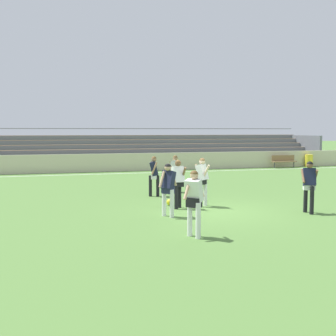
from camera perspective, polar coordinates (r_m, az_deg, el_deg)
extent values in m
plane|color=#517A38|center=(14.08, 6.27, -5.87)|extent=(160.00, 160.00, 0.00)
cube|color=white|center=(26.46, -4.31, -0.69)|extent=(44.00, 0.12, 0.01)
cube|color=beige|center=(27.79, -4.90, 0.79)|extent=(48.00, 0.16, 1.17)
cube|color=#897051|center=(29.15, -1.58, 0.49)|extent=(26.30, 0.36, 0.08)
cube|color=slate|center=(28.97, -1.49, 0.14)|extent=(26.30, 0.04, 0.32)
cube|color=#897051|center=(29.76, -1.90, 1.22)|extent=(26.30, 0.36, 0.08)
cube|color=slate|center=(29.58, -1.80, 0.88)|extent=(26.30, 0.04, 0.32)
cube|color=#897051|center=(30.38, -2.20, 1.91)|extent=(26.30, 0.36, 0.08)
cube|color=slate|center=(30.20, -2.11, 1.58)|extent=(26.30, 0.04, 0.32)
cube|color=#897051|center=(31.01, -2.49, 2.57)|extent=(26.30, 0.36, 0.08)
cube|color=slate|center=(30.82, -2.40, 2.26)|extent=(26.30, 0.04, 0.32)
cube|color=#897051|center=(31.64, -2.76, 3.21)|extent=(26.30, 0.36, 0.08)
cube|color=slate|center=(31.45, -2.68, 2.91)|extent=(26.30, 0.04, 0.32)
cube|color=#897051|center=(32.28, -3.03, 3.83)|extent=(26.30, 0.36, 0.08)
cube|color=slate|center=(32.09, -2.95, 3.53)|extent=(26.30, 0.04, 0.32)
cube|color=#897051|center=(32.92, -3.29, 4.41)|extent=(26.30, 0.36, 0.08)
cube|color=slate|center=(32.72, -3.21, 4.13)|extent=(26.30, 0.04, 0.32)
cube|color=slate|center=(36.29, 18.02, 2.44)|extent=(0.20, 4.33, 2.27)
cylinder|color=slate|center=(33.16, -3.38, 5.37)|extent=(26.30, 0.06, 0.06)
cube|color=olive|center=(31.16, 15.50, 0.84)|extent=(1.80, 0.40, 0.06)
cube|color=olive|center=(31.29, 15.35, 1.32)|extent=(1.80, 0.05, 0.40)
cylinder|color=#47474C|center=(30.78, 14.25, 0.40)|extent=(0.07, 0.07, 0.45)
cylinder|color=#47474C|center=(31.58, 16.71, 0.46)|extent=(0.07, 0.07, 0.45)
cylinder|color=yellow|center=(32.57, 18.57, 0.94)|extent=(0.56, 0.56, 0.91)
cylinder|color=white|center=(14.78, 4.16, -3.50)|extent=(0.13, 0.13, 0.93)
cylinder|color=white|center=(15.01, 5.09, -3.38)|extent=(0.13, 0.13, 0.93)
cube|color=black|center=(14.83, 4.64, -1.75)|extent=(0.42, 0.40, 0.24)
cube|color=white|center=(14.80, 4.65, -0.59)|extent=(0.52, 0.52, 0.60)
cylinder|color=beige|center=(14.96, 4.13, -0.38)|extent=(0.25, 0.28, 0.50)
cylinder|color=beige|center=(14.64, 5.18, -0.51)|extent=(0.25, 0.28, 0.50)
sphere|color=beige|center=(14.77, 4.66, 0.89)|extent=(0.21, 0.21, 0.21)
sphere|color=brown|center=(14.77, 4.66, 0.97)|extent=(0.20, 0.20, 0.20)
cylinder|color=black|center=(14.32, 1.13, -3.84)|extent=(0.13, 0.13, 0.89)
cylinder|color=black|center=(14.57, 1.57, -3.69)|extent=(0.13, 0.13, 0.89)
cube|color=black|center=(14.39, 1.35, -2.08)|extent=(0.38, 0.26, 0.24)
cube|color=white|center=(14.35, 1.36, -0.89)|extent=(0.42, 0.39, 0.60)
cylinder|color=brown|center=(14.39, 0.60, -0.72)|extent=(0.12, 0.36, 0.48)
cylinder|color=brown|center=(14.30, 2.12, -0.76)|extent=(0.12, 0.36, 0.48)
sphere|color=brown|center=(14.32, 1.36, 0.64)|extent=(0.21, 0.21, 0.21)
sphere|color=brown|center=(14.31, 1.36, 0.72)|extent=(0.20, 0.20, 0.20)
cylinder|color=black|center=(17.09, -2.41, -2.45)|extent=(0.13, 0.13, 0.85)
cylinder|color=black|center=(17.10, -1.40, -2.44)|extent=(0.13, 0.13, 0.85)
cube|color=white|center=(17.05, -1.91, -1.10)|extent=(0.32, 0.41, 0.24)
cube|color=#191E38|center=(17.02, -1.91, -0.09)|extent=(0.44, 0.47, 0.60)
cylinder|color=#A87A5B|center=(17.21, -1.96, 0.10)|extent=(0.27, 0.15, 0.51)
cylinder|color=#A87A5B|center=(16.81, -1.86, -0.02)|extent=(0.27, 0.15, 0.51)
sphere|color=#A87A5B|center=(16.99, -1.92, 1.20)|extent=(0.21, 0.21, 0.21)
sphere|color=brown|center=(16.98, -1.92, 1.27)|extent=(0.20, 0.20, 0.20)
cylinder|color=black|center=(18.13, 0.44, -2.06)|extent=(0.13, 0.13, 0.82)
cylinder|color=black|center=(18.28, 1.50, -2.00)|extent=(0.13, 0.13, 0.82)
cube|color=#232847|center=(18.16, 0.98, -0.81)|extent=(0.38, 0.42, 0.24)
cube|color=white|center=(18.13, 0.98, 0.14)|extent=(0.50, 0.51, 0.60)
cylinder|color=#A87A5B|center=(18.34, 0.80, 0.31)|extent=(0.39, 0.28, 0.43)
cylinder|color=#A87A5B|center=(17.92, 1.16, 0.20)|extent=(0.39, 0.28, 0.43)
sphere|color=#A87A5B|center=(18.11, 0.98, 1.35)|extent=(0.21, 0.21, 0.21)
sphere|color=brown|center=(18.10, 0.98, 1.42)|extent=(0.20, 0.20, 0.20)
cylinder|color=white|center=(10.74, 2.97, -6.84)|extent=(0.13, 0.13, 0.90)
cylinder|color=white|center=(10.48, 4.12, -7.14)|extent=(0.13, 0.13, 0.90)
cube|color=black|center=(10.53, 3.55, -4.69)|extent=(0.41, 0.41, 0.24)
cube|color=white|center=(10.48, 3.56, -3.08)|extent=(0.51, 0.51, 0.60)
cylinder|color=#D6A884|center=(10.60, 4.47, -2.78)|extent=(0.29, 0.28, 0.49)
cylinder|color=#D6A884|center=(10.36, 2.63, -2.96)|extent=(0.29, 0.28, 0.49)
sphere|color=#D6A884|center=(10.43, 3.57, -0.98)|extent=(0.21, 0.21, 0.21)
sphere|color=brown|center=(10.43, 3.57, -0.87)|extent=(0.20, 0.20, 0.20)
cylinder|color=white|center=(12.92, 0.52, -4.87)|extent=(0.13, 0.13, 0.87)
cylinder|color=white|center=(13.19, -0.53, -4.66)|extent=(0.13, 0.13, 0.87)
cube|color=#232847|center=(12.99, -0.01, -2.95)|extent=(0.40, 0.42, 0.24)
cube|color=#191E38|center=(12.95, -0.01, -1.64)|extent=(0.53, 0.53, 0.60)
cylinder|color=#D6A884|center=(12.83, -0.83, -1.53)|extent=(0.28, 0.25, 0.50)
cylinder|color=#D6A884|center=(13.06, 0.79, -1.41)|extent=(0.28, 0.25, 0.50)
sphere|color=#D6A884|center=(12.91, -0.01, 0.06)|extent=(0.21, 0.21, 0.21)
sphere|color=black|center=(12.91, -0.01, 0.15)|extent=(0.20, 0.20, 0.20)
cylinder|color=black|center=(14.19, 18.94, -4.18)|extent=(0.13, 0.13, 0.90)
cylinder|color=black|center=(14.49, 18.16, -3.96)|extent=(0.13, 0.13, 0.90)
cube|color=white|center=(14.28, 18.60, -2.36)|extent=(0.42, 0.34, 0.24)
cube|color=#191E38|center=(14.25, 18.63, -1.16)|extent=(0.49, 0.47, 0.60)
cylinder|color=brown|center=(14.16, 17.84, -1.02)|extent=(0.22, 0.40, 0.44)
cylinder|color=brown|center=(14.33, 19.42, -1.00)|extent=(0.22, 0.40, 0.44)
sphere|color=brown|center=(14.21, 18.68, 0.38)|extent=(0.21, 0.21, 0.21)
sphere|color=black|center=(14.21, 18.68, 0.47)|extent=(0.20, 0.20, 0.20)
sphere|color=yellow|center=(15.10, 0.21, -4.67)|extent=(0.22, 0.22, 0.22)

